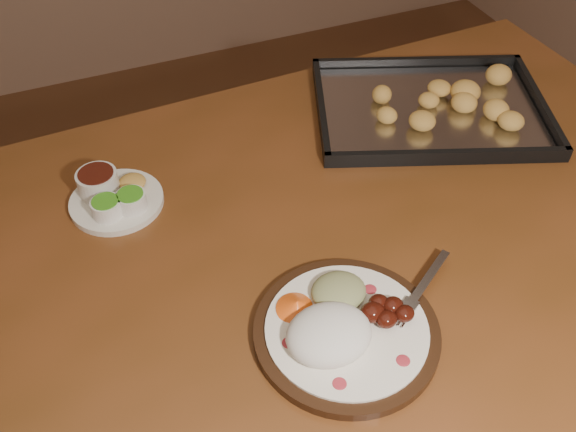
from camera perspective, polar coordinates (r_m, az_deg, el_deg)
name	(u,v)px	position (r m, az deg, el deg)	size (l,w,h in m)	color
dining_table	(307,280)	(1.08, 1.66, -5.70)	(1.54, 0.96, 0.75)	brown
dinner_plate	(342,327)	(0.88, 4.82, -9.81)	(0.33, 0.25, 0.06)	black
condiment_saucer	(113,195)	(1.09, -15.33, 1.79)	(0.15, 0.15, 0.05)	silver
baking_tray	(430,107)	(1.29, 12.49, 9.48)	(0.52, 0.45, 0.05)	black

